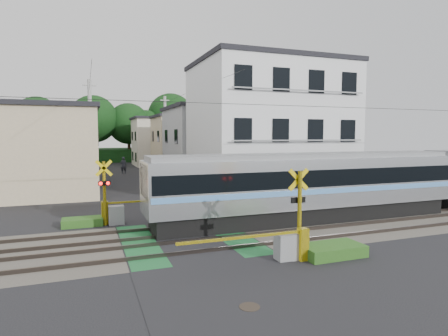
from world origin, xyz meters
name	(u,v)px	position (x,y,z in m)	size (l,w,h in m)	color
ground	(187,239)	(0.00, 0.00, 0.00)	(120.00, 120.00, 0.00)	black
track_bed	(187,238)	(0.00, 0.00, 0.04)	(120.00, 120.00, 0.14)	#47423A
commuter_train	(433,179)	(14.68, 1.20, 1.76)	(32.45, 2.53, 3.32)	black
crossing_signal_near	(289,239)	(2.59, -3.65, 0.71)	(4.74, 0.65, 3.09)	yellow
crossing_signal_far	(114,210)	(-2.59, 3.65, 0.71)	(4.74, 0.65, 3.09)	yellow
apartment_block	(269,129)	(8.50, 9.49, 4.66)	(10.20, 8.36, 9.30)	silver
houses_row	(126,144)	(0.25, 25.92, 3.24)	(22.07, 31.35, 6.80)	#C9B58E
tree_hill	(113,131)	(0.48, 47.97, 4.95)	(40.00, 12.91, 11.37)	black
catenary	(315,147)	(6.00, 0.03, 3.70)	(60.00, 5.04, 7.00)	#2D2D33
utility_poles	(115,137)	(-1.05, 23.01, 4.08)	(7.90, 42.00, 8.00)	#A5A5A0
pedestrian	(123,165)	(0.07, 27.68, 0.93)	(0.68, 0.45, 1.86)	#282A33
manhole_cover	(250,307)	(-0.10, -6.40, 0.01)	(0.52, 0.52, 0.02)	#2D261E
weed_patches	(228,231)	(1.76, -0.09, 0.18)	(10.25, 8.80, 0.40)	#2D5E1E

